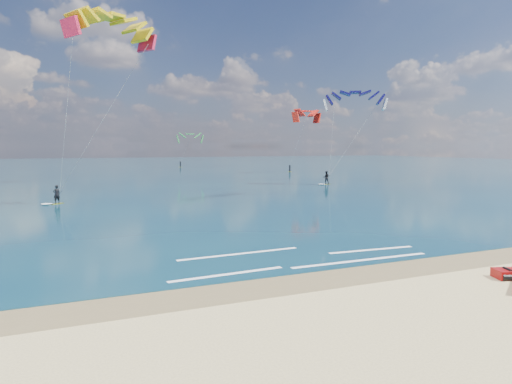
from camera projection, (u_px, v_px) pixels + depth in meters
ground at (146, 192)px, 51.47m from camera, size 320.00×320.00×0.00m
wet_sand_strip at (311, 281)px, 17.63m from camera, size 320.00×2.40×0.01m
sea at (100, 168)px, 109.98m from camera, size 320.00×200.00×0.04m
kitesurfer_main at (83, 106)px, 38.29m from camera, size 11.06×8.95×16.90m
kitesurfer_far at (343, 126)px, 61.03m from camera, size 10.14×5.87×14.02m
shoreline_foam at (304, 259)px, 20.93m from camera, size 12.93×3.77×0.01m
distant_kites at (172, 146)px, 83.81m from camera, size 66.66×40.07×11.97m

